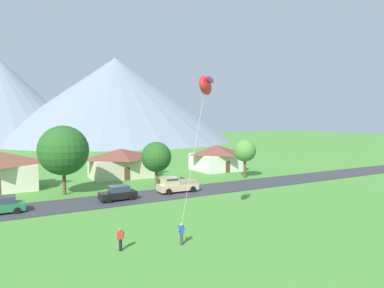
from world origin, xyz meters
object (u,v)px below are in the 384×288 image
Objects in this scene: parked_car_green_mid_east at (2,205)px; pickup_truck_sand_west_side at (177,185)px; tree_center at (63,150)px; tree_right_of_center at (245,151)px; tree_near_left at (156,157)px; kite_flyer_with_kite at (205,89)px; house_leftmost at (121,163)px; parked_car_black_west_end at (118,193)px; house_left_center at (216,157)px; watcher_person at (120,239)px.

parked_car_green_mid_east is 0.81× the size of pickup_truck_sand_west_side.
tree_center reaches higher than tree_right_of_center.
tree_near_left is 0.72× the size of tree_center.
parked_car_green_mid_east is at bearing -171.41° from tree_right_of_center.
parked_car_green_mid_east is 0.33× the size of kite_flyer_with_kite.
parked_car_green_mid_east is (-6.87, -6.33, -4.73)m from tree_center.
parked_car_black_west_end is at bearing -108.66° from house_leftmost.
house_left_center is 5.05× the size of watcher_person.
tree_right_of_center reaches higher than watcher_person.
tree_near_left reaches higher than tree_right_of_center.
tree_center is at bearing 42.65° from parked_car_green_mid_east.
parked_car_black_west_end is at bearing 101.29° from kite_flyer_with_kite.
tree_near_left reaches higher than house_leftmost.
tree_near_left is 1.48× the size of parked_car_green_mid_east.
tree_right_of_center is at bearing 13.28° from parked_car_black_west_end.
parked_car_black_west_end is 7.98m from pickup_truck_sand_west_side.
parked_car_green_mid_east is 16.89m from watcher_person.
parked_car_black_west_end is at bearing -52.60° from tree_center.
house_leftmost is at bearing 72.44° from watcher_person.
house_left_center is 1.35× the size of tree_right_of_center.
tree_center is 27.57m from tree_right_of_center.
tree_right_of_center is at bearing 8.59° from parked_car_green_mid_east.
kite_flyer_with_kite is at bearing -69.57° from tree_center.
tree_center is at bearing 178.04° from tree_near_left.
house_leftmost is 1.61× the size of tree_near_left.
tree_center is 5.20× the size of watcher_person.
kite_flyer_with_kite reaches higher than parked_car_black_west_end.
tree_near_left is at bearing 77.72° from kite_flyer_with_kite.
tree_right_of_center is 3.74× the size of watcher_person.
house_left_center is 9.73m from tree_right_of_center.
parked_car_green_mid_east is at bearing 115.93° from watcher_person.
pickup_truck_sand_west_side is at bearing -79.72° from house_leftmost.
parked_car_green_mid_east is (-19.25, -5.91, -3.28)m from tree_near_left.
tree_near_left is at bearing -151.09° from house_left_center.
house_leftmost is 16.47m from parked_car_black_west_end.
kite_flyer_with_kite is (-2.32, -30.19, 9.50)m from house_leftmost.
house_left_center is 38.14m from parked_car_green_mid_east.
kite_flyer_with_kite reaches higher than house_left_center.
tree_right_of_center reaches higher than house_left_center.
parked_car_black_west_end is 0.81× the size of pickup_truck_sand_west_side.
pickup_truck_sand_west_side is (7.95, 0.63, 0.19)m from parked_car_black_west_end.
tree_right_of_center is (15.15, -0.71, 0.28)m from tree_near_left.
house_leftmost reaches higher than parked_car_green_mid_east.
tree_right_of_center is 29.02m from kite_flyer_with_kite.
kite_flyer_with_kite is (2.92, -14.65, 11.08)m from parked_car_black_west_end.
kite_flyer_with_kite reaches higher than tree_near_left.
tree_near_left is at bearing 60.65° from watcher_person.
tree_right_of_center is at bearing -94.58° from house_left_center.
tree_center is at bearing 110.43° from kite_flyer_with_kite.
kite_flyer_with_kite is at bearing -45.08° from parked_car_green_mid_east.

